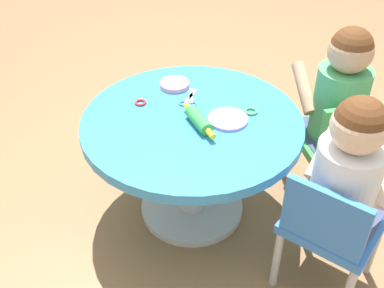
% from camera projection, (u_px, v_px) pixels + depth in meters
% --- Properties ---
extents(ground_plane, '(10.00, 10.00, 0.00)m').
position_uv_depth(ground_plane, '(192.00, 209.00, 2.06)').
color(ground_plane, olive).
extents(craft_table, '(0.84, 0.84, 0.48)m').
position_uv_depth(craft_table, '(192.00, 144.00, 1.85)').
color(craft_table, silver).
rests_on(craft_table, ground).
extents(child_chair_left, '(0.41, 0.41, 0.54)m').
position_uv_depth(child_chair_left, '(330.00, 226.00, 1.57)').
color(child_chair_left, '#B7B7BC').
rests_on(child_chair_left, ground).
extents(seated_child_left, '(0.43, 0.40, 0.51)m').
position_uv_depth(seated_child_left, '(349.00, 169.00, 1.46)').
color(seated_child_left, '#3F4772').
rests_on(seated_child_left, ground).
extents(child_chair_right, '(0.38, 0.38, 0.54)m').
position_uv_depth(child_chair_right, '(335.00, 141.00, 1.95)').
color(child_chair_right, '#B7B7BC').
rests_on(child_chair_right, ground).
extents(seated_child_right, '(0.41, 0.37, 0.51)m').
position_uv_depth(seated_child_right, '(342.00, 89.00, 1.84)').
color(seated_child_right, '#3F4772').
rests_on(seated_child_right, ground).
extents(rolling_pin, '(0.21, 0.14, 0.05)m').
position_uv_depth(rolling_pin, '(199.00, 120.00, 1.72)').
color(rolling_pin, green).
rests_on(rolling_pin, craft_table).
extents(craft_scissors, '(0.14, 0.08, 0.01)m').
position_uv_depth(craft_scissors, '(189.00, 100.00, 1.87)').
color(craft_scissors, silver).
rests_on(craft_scissors, craft_table).
extents(playdough_blob_0, '(0.15, 0.15, 0.01)m').
position_uv_depth(playdough_blob_0, '(228.00, 119.00, 1.76)').
color(playdough_blob_0, '#CC99E5').
rests_on(playdough_blob_0, craft_table).
extents(playdough_blob_1, '(0.12, 0.12, 0.02)m').
position_uv_depth(playdough_blob_1, '(175.00, 84.00, 1.96)').
color(playdough_blob_1, pink).
rests_on(playdough_blob_1, craft_table).
extents(cookie_cutter_0, '(0.05, 0.05, 0.01)m').
position_uv_depth(cookie_cutter_0, '(251.00, 111.00, 1.81)').
color(cookie_cutter_0, '#4CB259').
rests_on(cookie_cutter_0, craft_table).
extents(cookie_cutter_1, '(0.05, 0.05, 0.01)m').
position_uv_depth(cookie_cutter_1, '(140.00, 102.00, 1.86)').
color(cookie_cutter_1, red).
rests_on(cookie_cutter_1, craft_table).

